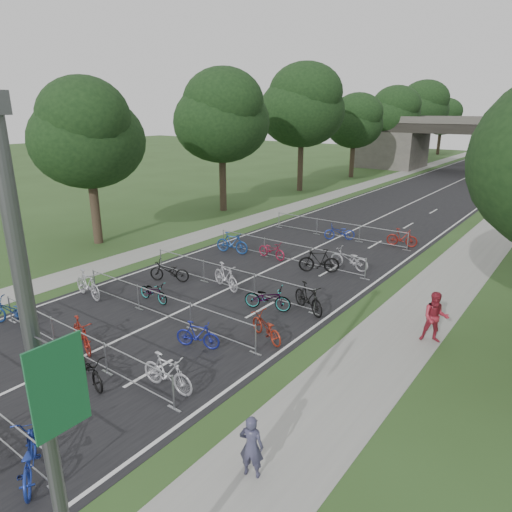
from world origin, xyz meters
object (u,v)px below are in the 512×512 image
at_px(overpass_bridge, 480,145).
at_px(pedestrian_b, 435,318).
at_px(lamppost, 51,443).
at_px(pedestrian_a, 251,447).

height_order(overpass_bridge, pedestrian_b, overpass_bridge).
distance_m(lamppost, pedestrian_a, 5.80).
bearing_deg(pedestrian_b, pedestrian_a, -120.87).
xyz_separation_m(overpass_bridge, lamppost, (8.33, -63.00, 0.75)).
relative_size(lamppost, pedestrian_a, 5.23).
bearing_deg(pedestrian_b, overpass_bridge, 78.62).
bearing_deg(pedestrian_a, lamppost, 77.43).
height_order(overpass_bridge, lamppost, lamppost).
xyz_separation_m(overpass_bridge, pedestrian_b, (9.20, -49.46, -2.59)).
bearing_deg(pedestrian_b, lamppost, -115.59).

